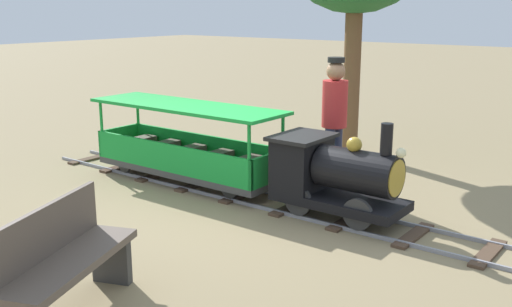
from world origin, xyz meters
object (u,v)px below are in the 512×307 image
(locomotive, at_px, (332,174))
(passenger_car, at_px, (187,151))
(conductor_person, at_px, (334,114))
(park_bench, at_px, (64,262))

(locomotive, relative_size, passenger_car, 0.54)
(locomotive, bearing_deg, passenger_car, -90.00)
(conductor_person, distance_m, park_bench, 3.81)
(passenger_car, relative_size, park_bench, 1.99)
(conductor_person, bearing_deg, locomotive, 29.42)
(locomotive, bearing_deg, park_bench, -9.25)
(passenger_car, xyz_separation_m, park_bench, (2.96, 1.63, -0.00))
(passenger_car, bearing_deg, park_bench, 28.78)
(locomotive, height_order, conductor_person, conductor_person)
(locomotive, xyz_separation_m, park_bench, (2.96, -0.48, -0.07))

